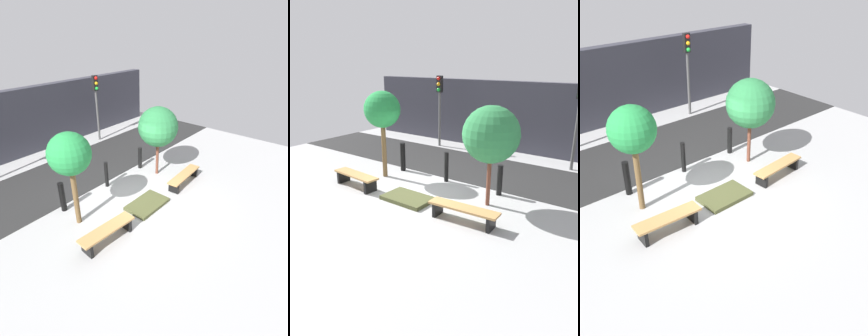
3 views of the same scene
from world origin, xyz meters
The scene contains 12 objects.
ground_plane centered at (0.00, 0.00, 0.00)m, with size 18.00×18.00×0.00m, color #A4A4A4.
road_strip centered at (0.00, 3.68, 0.01)m, with size 18.00×3.47×0.01m, color #262626.
building_facade centered at (0.00, 7.10, 1.61)m, with size 16.20×0.50×3.22m, color #33333D.
bench_left centered at (-2.13, -0.59, 0.34)m, with size 1.86×0.59×0.48m.
bench_right centered at (2.13, -0.59, 0.33)m, with size 1.98×0.56×0.45m.
planter_bed centered at (0.00, -0.39, 0.06)m, with size 1.51×0.94×0.12m, color #484C2A.
tree_behind_left_bench centered at (-2.13, 0.78, 2.44)m, with size 1.29×1.29×3.12m.
tree_behind_right_bench centered at (2.13, 0.78, 2.14)m, with size 1.63×1.63×2.96m.
bollard_far_left centered at (-2.06, 1.69, 0.55)m, with size 0.20×0.20×1.09m, color black.
bollard_left centered at (0.00, 1.69, 0.54)m, with size 0.15×0.15×1.07m, color black.
bollard_center centered at (2.06, 1.69, 0.50)m, with size 0.18×0.18×0.99m, color black.
traffic_light_west centered at (-3.21, 5.70, 2.37)m, with size 0.28×0.27×3.42m.
Camera 2 is at (6.22, -7.35, 4.12)m, focal length 35.00 mm.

